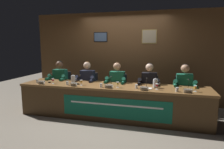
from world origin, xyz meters
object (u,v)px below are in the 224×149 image
Objects in this scene: juice_glass_far_right at (195,87)px; microphone_center at (110,83)px; panelist_left at (86,81)px; panelist_far_right at (184,87)px; water_cup_far_left at (37,81)px; nameplate_far_right at (188,91)px; microphone_far_left at (50,79)px; chair_far_right at (183,96)px; water_cup_right at (136,87)px; water_pitcher_right_side at (155,83)px; water_cup_far_right at (177,90)px; juice_glass_far_left at (53,80)px; panelist_far_left at (59,80)px; juice_glass_center at (118,84)px; conference_table at (111,96)px; juice_glass_right at (157,85)px; water_cup_left at (67,83)px; chair_far_left at (63,88)px; microphone_far_right at (189,86)px; panelist_center at (116,83)px; nameplate_far_left at (41,83)px; nameplate_left at (74,84)px; microphone_left at (79,81)px; water_cup_center at (101,86)px; panelist_right at (149,85)px; microphone_right at (146,85)px; document_stack_right at (147,88)px; chair_right at (149,94)px; chair_left at (89,90)px; chair_center at (118,92)px; water_pitcher_left_side at (73,79)px; juice_glass_left at (81,82)px; nameplate_center at (109,86)px.

microphone_center is at bearing 177.50° from juice_glass_far_right.
panelist_left and panelist_far_right have the same top height.
water_cup_far_left is 3.45m from nameplate_far_right.
chair_far_right is at bearing 12.00° from microphone_far_left.
water_cup_right is 0.40× the size of water_pitcher_right_side.
water_cup_far_right is (3.25, -0.05, 0.00)m from water_cup_far_left.
juice_glass_far_left is 3.18m from juice_glass_far_right.
juice_glass_far_right is at bearing -9.89° from panelist_far_left.
water_cup_right is at bearing 0.95° from juice_glass_center.
conference_table is 1.06m from juice_glass_right.
microphone_center is at bearing 8.38° from water_cup_left.
chair_far_left reaches higher than nameplate_far_right.
juice_glass_center is 0.57× the size of microphone_far_right.
panelist_center reaches higher than juice_glass_far_left.
nameplate_far_right is at bearing -4.55° from microphone_far_left.
panelist_far_left is 7.59× the size of nameplate_far_left.
microphone_center reaches higher than nameplate_left.
microphone_far_left is 1.03× the size of water_pitcher_right_side.
water_cup_far_right is (2.21, -0.17, -0.04)m from microphone_left.
water_cup_far_left is at bearing -177.21° from conference_table.
water_cup_center is 0.07× the size of panelist_right.
microphone_right is at bearing 28.42° from water_cup_right.
water_pitcher_right_side reaches higher than document_stack_right.
chair_right is (1.61, 0.20, -0.28)m from panelist_left.
microphone_far_left is at bearing -164.10° from chair_right.
panelist_far_right reaches higher than juice_glass_right.
panelist_center is 10.02× the size of juice_glass_right.
microphone_center is (0.79, -0.71, 0.38)m from chair_left.
nameplate_far_right is at bearing -12.73° from panelist_far_left.
chair_far_right is 0.96m from water_cup_far_right.
water_cup_left is 1.19m from juice_glass_center.
chair_right is at bearing 90.23° from document_stack_right.
water_pitcher_left_side reaches higher than chair_center.
microphone_right reaches higher than nameplate_far_left.
chair_left is at bearing 0.00° from chair_far_left.
chair_left is at bearing 74.98° from water_pitcher_left_side.
water_cup_far_left is 1.15m from juice_glass_left.
nameplate_left is at bearing -63.02° from water_pitcher_left_side.
document_stack_right is at bearing 178.56° from juice_glass_far_right.
nameplate_center is 0.81× the size of microphone_center.
panelist_far_left is at bearing 180.00° from panelist_left.
nameplate_far_right reaches higher than conference_table.
chair_right is at bearing 30.16° from nameplate_left.
water_cup_left is at bearing -160.09° from panelist_right.
chair_far_left is 0.91m from juice_glass_far_left.
microphone_center is 1.00m from water_pitcher_right_side.
juice_glass_center reaches higher than water_cup_left.
nameplate_left is at bearing -169.64° from water_pitcher_right_side.
panelist_right is 0.96m from microphone_far_right.
chair_center is at bearing 166.07° from panelist_right.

